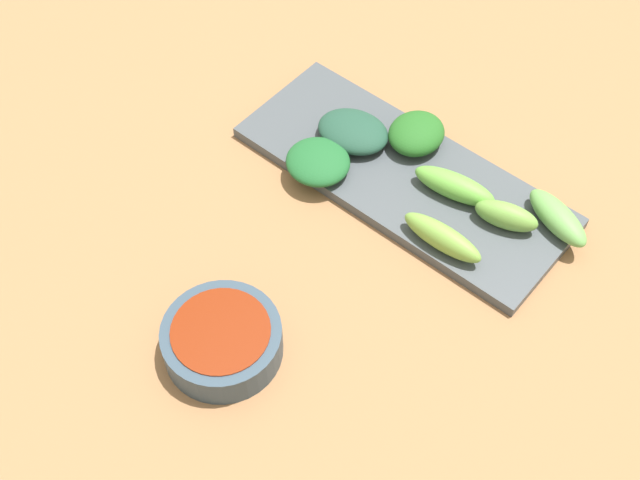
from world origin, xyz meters
TOP-DOWN VIEW (x-y plane):
  - tabletop at (0.00, 0.00)m, footprint 2.10×2.10m
  - sauce_bowl at (-0.17, -0.02)m, footprint 0.10×0.10m
  - serving_plate at (0.09, -0.02)m, footprint 0.13×0.34m
  - broccoli_stalk_0 at (0.10, -0.14)m, footprint 0.04×0.07m
  - broccoli_stalk_1 at (0.04, -0.11)m, footprint 0.03×0.08m
  - broccoli_leafy_2 at (0.13, -0.01)m, footprint 0.06×0.06m
  - broccoli_leafy_3 at (0.09, 0.04)m, footprint 0.07×0.09m
  - broccoli_stalk_4 at (0.13, -0.18)m, footprint 0.05×0.08m
  - broccoli_stalk_5 at (0.09, -0.08)m, footprint 0.04×0.09m
  - broccoli_leafy_6 at (0.03, 0.04)m, footprint 0.07×0.07m

SIDE VIEW (x-z plane):
  - tabletop at x=0.00m, z-range 0.00..0.02m
  - serving_plate at x=0.09m, z-range 0.02..0.03m
  - sauce_bowl at x=-0.17m, z-range 0.02..0.06m
  - broccoli_leafy_6 at x=0.03m, z-range 0.03..0.05m
  - broccoli_leafy_3 at x=0.09m, z-range 0.03..0.06m
  - broccoli_stalk_4 at x=0.13m, z-range 0.03..0.06m
  - broccoli_stalk_5 at x=0.09m, z-range 0.03..0.06m
  - broccoli_stalk_1 at x=0.04m, z-range 0.03..0.06m
  - broccoli_stalk_0 at x=0.10m, z-range 0.03..0.06m
  - broccoli_leafy_2 at x=0.13m, z-range 0.03..0.06m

